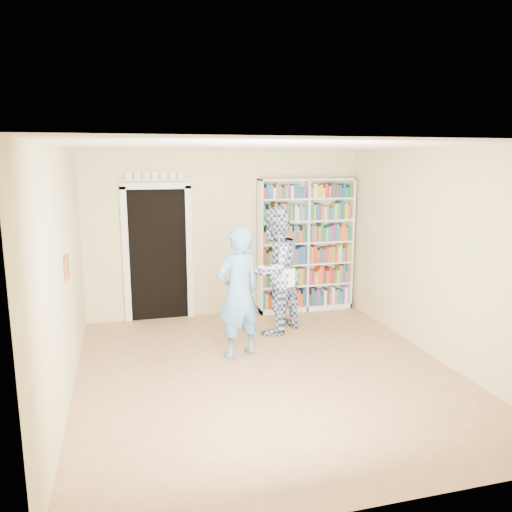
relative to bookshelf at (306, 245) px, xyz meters
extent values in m
plane|color=#986C4A|center=(-1.35, -2.34, -1.13)|extent=(5.00, 5.00, 0.00)
plane|color=white|center=(-1.35, -2.34, 1.57)|extent=(5.00, 5.00, 0.00)
plane|color=beige|center=(-1.35, 0.16, 0.22)|extent=(4.50, 0.00, 4.50)
plane|color=beige|center=(-3.60, -2.34, 0.22)|extent=(0.00, 5.00, 5.00)
plane|color=beige|center=(0.90, -2.34, 0.22)|extent=(0.00, 5.00, 5.00)
cube|color=white|center=(0.00, 0.00, -0.01)|extent=(1.63, 0.31, 2.24)
cube|color=white|center=(0.00, 0.00, -0.01)|extent=(0.03, 0.31, 2.24)
cube|color=black|center=(-2.45, 0.14, -0.08)|extent=(0.90, 0.03, 2.10)
cube|color=silver|center=(-2.95, 0.12, -0.08)|extent=(0.10, 0.06, 2.20)
cube|color=silver|center=(-1.95, 0.12, -0.08)|extent=(0.10, 0.06, 2.20)
cube|color=silver|center=(-2.45, 0.12, 1.02)|extent=(1.10, 0.06, 0.10)
cube|color=silver|center=(-2.45, 0.12, 1.12)|extent=(1.10, 0.08, 0.02)
cube|color=brown|center=(-3.58, -2.14, 0.27)|extent=(0.03, 0.25, 0.25)
imported|color=#538DBA|center=(-1.57, -1.74, -0.27)|extent=(0.73, 0.60, 1.73)
imported|color=navy|center=(-0.84, -0.94, -0.19)|extent=(1.16, 1.13, 1.88)
cube|color=white|center=(-0.72, -1.22, -0.24)|extent=(0.18, 0.05, 0.26)
camera|label=1|loc=(-2.95, -7.81, 1.43)|focal=35.00mm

